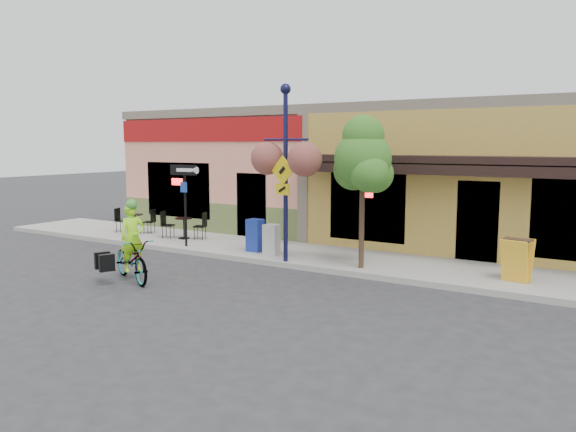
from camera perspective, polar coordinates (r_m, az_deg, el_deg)
The scene contains 14 objects.
ground at distance 14.62m, azimuth -1.91°, elevation -5.59°, with size 90.00×90.00×0.00m, color #2D2D30.
sidewalk at distance 16.27m, azimuth 2.03°, elevation -4.00°, with size 24.00×3.00×0.15m, color #9E9B93.
curb at distance 15.05m, azimuth -0.74°, elevation -4.92°, with size 24.00×0.12×0.15m, color #A8A59E.
building at distance 20.92m, azimuth 9.61°, elevation 4.44°, with size 18.20×8.20×4.50m, color #F29477, non-canonical shape.
bicycle at distance 13.98m, azimuth -15.57°, elevation -4.27°, with size 0.69×1.99×1.05m, color maroon.
cyclist_rider at distance 13.89m, azimuth -15.47°, elevation -3.15°, with size 0.59×0.39×1.61m, color #A3FF1A.
lamp_post at distance 14.77m, azimuth -0.25°, elevation 4.30°, with size 1.49×0.60×4.68m, color #13143D, non-canonical shape.
one_way_sign at distance 17.36m, azimuth -10.38°, elevation 1.03°, with size 0.96×0.21×2.50m, color black, non-canonical shape.
cafe_set_left at distance 20.48m, azimuth -15.26°, elevation -0.46°, with size 1.44×0.72×0.87m, color black, non-canonical shape.
cafe_set_right at distance 18.87m, azimuth -10.53°, elevation -0.91°, with size 1.51×0.76×0.91m, color black, non-canonical shape.
newspaper_box_blue at distance 16.41m, azimuth -3.36°, elevation -1.96°, with size 0.42×0.38×0.94m, color #1B33A2, non-canonical shape.
newspaper_box_grey at distance 15.94m, azimuth -1.69°, elevation -2.39°, with size 0.40×0.36×0.86m, color #BABABA, non-canonical shape.
street_tree at distance 14.12m, azimuth 7.55°, elevation 2.48°, with size 1.52×1.52×3.88m, color #3D7A26, non-canonical shape.
sandwich_board at distance 13.66m, azimuth 21.98°, elevation -4.28°, with size 0.60×0.44×0.99m, color yellow, non-canonical shape.
Camera 1 is at (7.94, -11.83, 3.27)m, focal length 35.00 mm.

